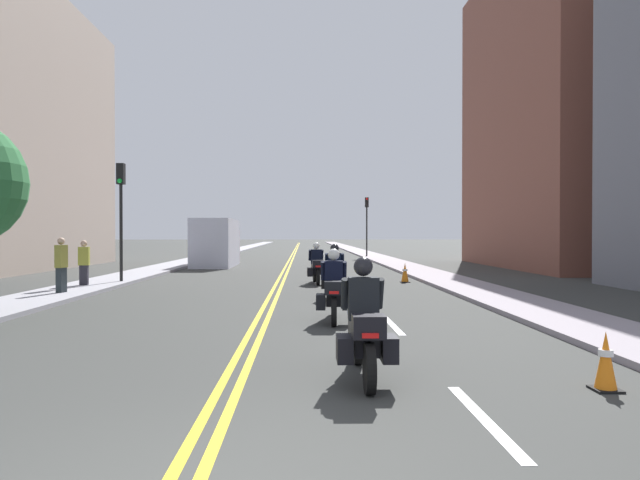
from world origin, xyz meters
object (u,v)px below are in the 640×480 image
Objects in this scene: traffic_light_near at (121,201)px; pedestrian_0 at (84,264)px; motorcycle_2 at (335,276)px; motorcycle_3 at (316,267)px; parked_truck at (217,245)px; pedestrian_1 at (61,266)px; traffic_cone_0 at (405,273)px; traffic_light_far at (367,216)px; traffic_cone_1 at (606,361)px; motorcycle_0 at (364,331)px; motorcycle_1 at (334,292)px.

pedestrian_0 is at bearing -116.30° from traffic_light_near.
motorcycle_3 is (-0.42, 5.03, -0.02)m from motorcycle_2.
pedestrian_1 is at bearing -98.11° from parked_truck.
traffic_light_far is at bearing 87.33° from traffic_cone_0.
traffic_cone_1 is 0.43× the size of pedestrian_0.
motorcycle_0 is 0.47× the size of traffic_light_near.
traffic_cone_1 is at bearing -54.21° from traffic_light_near.
motorcycle_1 is 22.29m from parked_truck.
motorcycle_2 is 9.37m from pedestrian_0.
traffic_light_far is at bearing 83.91° from motorcycle_0.
parked_truck reaches higher than motorcycle_2.
traffic_cone_0 is 0.17× the size of traffic_light_near.
motorcycle_1 is at bearing -97.71° from traffic_light_far.
motorcycle_2 reaches higher than traffic_cone_0.
traffic_cone_1 is (-0.30, -15.40, -0.02)m from traffic_cone_0.
pedestrian_0 is at bearing -172.74° from motorcycle_3.
motorcycle_1 is at bearing -50.67° from pedestrian_0.
traffic_cone_1 is (3.24, -14.84, -0.29)m from motorcycle_3.
motorcycle_1 is 0.44× the size of traffic_light_far.
traffic_cone_1 is at bearing -71.71° from parked_truck.
motorcycle_2 is 0.47× the size of traffic_light_far.
traffic_light_near is 26.45m from traffic_light_far.
traffic_cone_0 is 1.05× the size of traffic_cone_1.
motorcycle_2 is at bearing -70.45° from parked_truck.
traffic_cone_0 reaches higher than traffic_cone_1.
motorcycle_3 is 8.43m from pedestrian_0.
pedestrian_1 reaches higher than traffic_cone_1.
pedestrian_1 is at bearing 176.77° from motorcycle_2.
traffic_cone_0 is at bearing 5.58° from motorcycle_3.
traffic_light_near is at bearing 125.79° from traffic_cone_1.
traffic_light_far is at bearing 168.20° from pedestrian_1.
parked_truck is (-5.86, 21.50, 0.62)m from motorcycle_1.
traffic_light_near is 4.71m from pedestrian_1.
pedestrian_0 is at bearing -117.18° from traffic_light_far.
motorcycle_0 is 1.02× the size of motorcycle_1.
traffic_light_near is at bearing 176.29° from motorcycle_3.
traffic_light_far reaches higher than traffic_cone_0.
motorcycle_2 is (0.12, 9.23, 0.01)m from motorcycle_0.
motorcycle_3 is 3.59m from traffic_cone_0.
motorcycle_0 is 2.81× the size of traffic_cone_0.
pedestrian_0 is 0.26× the size of parked_truck.
parked_truck reaches higher than pedestrian_1.
pedestrian_0 is at bearing -160.97° from pedestrian_1.
parked_truck is (2.59, 13.73, 0.40)m from pedestrian_0.
motorcycle_3 is 0.48× the size of traffic_light_near.
traffic_cone_0 is 12.45m from pedestrian_1.
motorcycle_0 is 14.27m from motorcycle_3.
pedestrian_1 is at bearing -114.55° from traffic_light_far.
motorcycle_2 is at bearing -98.35° from traffic_light_far.
pedestrian_1 is at bearing 149.96° from motorcycle_1.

